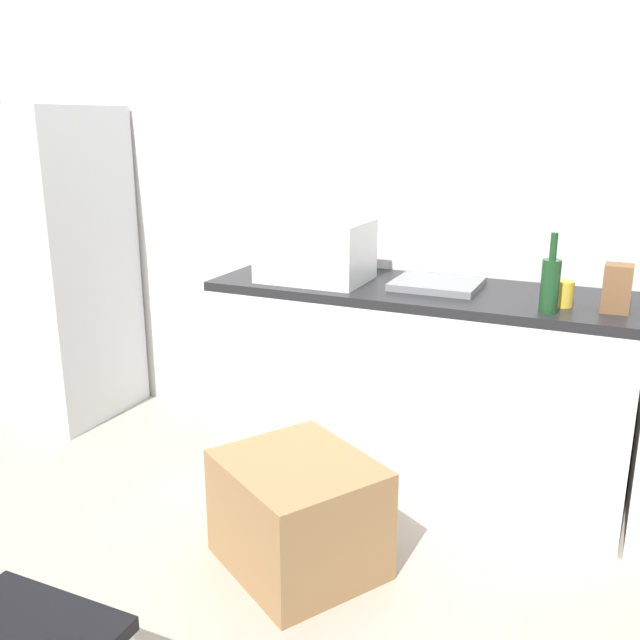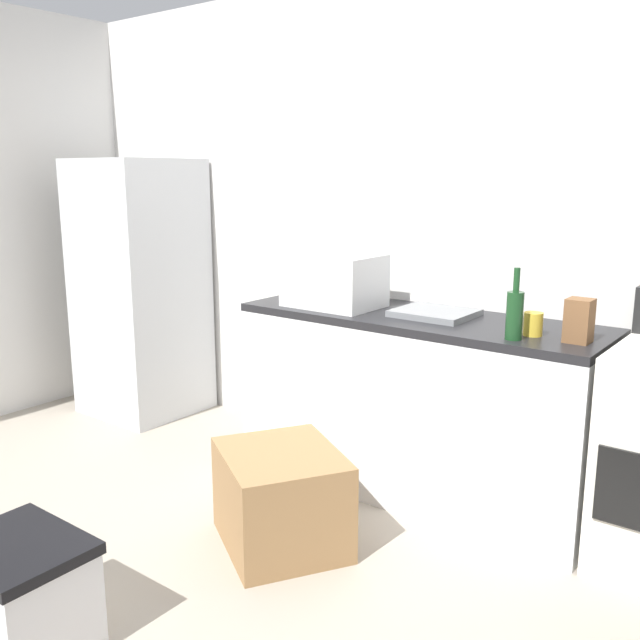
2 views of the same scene
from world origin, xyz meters
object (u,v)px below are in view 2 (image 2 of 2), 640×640
Objects in this scene: microwave at (334,280)px; knife_block at (579,321)px; refrigerator at (140,288)px; coffee_mug at (533,324)px; wine_bottle at (515,313)px; cardboard_box_large at (281,498)px; storage_bin at (23,593)px.

knife_block is at bearing -1.03° from microwave.
refrigerator is 16.62× the size of coffee_mug.
wine_bottle reaches higher than knife_block.
wine_bottle is at bearing 40.25° from cardboard_box_large.
wine_bottle reaches higher than microwave.
cardboard_box_large is at bearing -139.75° from wine_bottle.
refrigerator is 3.61× the size of storage_bin.
coffee_mug is 0.56× the size of knife_block.
knife_block is at bearing 55.04° from storage_bin.
storage_bin is (-0.27, -1.03, -0.02)m from cardboard_box_large.
refrigerator reaches higher than coffee_mug.
refrigerator is 1.60m from microwave.
refrigerator is 9.23× the size of knife_block.
coffee_mug is 2.19m from storage_bin.
coffee_mug is 0.22× the size of storage_bin.
storage_bin is at bearing -104.59° from cardboard_box_large.
microwave is (1.59, -0.01, 0.20)m from refrigerator.
cardboard_box_large is at bearing 75.41° from storage_bin.
wine_bottle is 0.65× the size of storage_bin.
microwave is 0.84× the size of cardboard_box_large.
microwave is at bearing 90.34° from storage_bin.
storage_bin is at bearing -48.43° from refrigerator.
microwave reaches higher than knife_block.
knife_block is (1.25, -0.02, -0.05)m from microwave.
microwave reaches higher than storage_bin.
cardboard_box_large is (0.28, -0.76, -0.83)m from microwave.
knife_block is at bearing -0.71° from refrigerator.
coffee_mug is (2.65, -0.03, 0.12)m from refrigerator.
storage_bin is (-1.24, -1.77, -0.80)m from knife_block.
wine_bottle is 3.00× the size of coffee_mug.
refrigerator is 2.65m from coffee_mug.
coffee_mug is 0.19m from knife_block.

